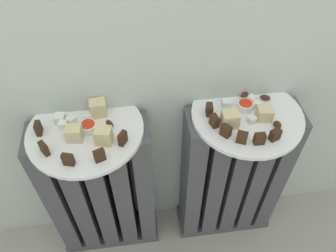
# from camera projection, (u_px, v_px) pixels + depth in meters

# --- Properties ---
(radiator_left) EXTENTS (0.35, 0.12, 0.60)m
(radiator_left) POSITION_uv_depth(u_px,v_px,m) (103.00, 193.00, 1.11)
(radiator_left) COLOR #47474C
(radiator_left) RESTS_ON ground_plane
(radiator_right) EXTENTS (0.35, 0.12, 0.60)m
(radiator_right) POSITION_uv_depth(u_px,v_px,m) (231.00, 178.00, 1.15)
(radiator_right) COLOR #47474C
(radiator_right) RESTS_ON ground_plane
(plate_left) EXTENTS (0.31, 0.31, 0.01)m
(plate_left) POSITION_uv_depth(u_px,v_px,m) (85.00, 130.00, 0.88)
(plate_left) COLOR white
(plate_left) RESTS_ON radiator_left
(plate_right) EXTENTS (0.31, 0.31, 0.01)m
(plate_right) POSITION_uv_depth(u_px,v_px,m) (247.00, 115.00, 0.92)
(plate_right) COLOR white
(plate_right) RESTS_ON radiator_right
(dark_cake_slice_left_0) EXTENTS (0.01, 0.03, 0.04)m
(dark_cake_slice_left_0) POSITION_uv_depth(u_px,v_px,m) (38.00, 128.00, 0.86)
(dark_cake_slice_left_0) COLOR #382114
(dark_cake_slice_left_0) RESTS_ON plate_left
(dark_cake_slice_left_1) EXTENTS (0.03, 0.03, 0.04)m
(dark_cake_slice_left_1) POSITION_uv_depth(u_px,v_px,m) (44.00, 149.00, 0.81)
(dark_cake_slice_left_1) COLOR #382114
(dark_cake_slice_left_1) RESTS_ON plate_left
(dark_cake_slice_left_2) EXTENTS (0.03, 0.02, 0.04)m
(dark_cake_slice_left_2) POSITION_uv_depth(u_px,v_px,m) (68.00, 160.00, 0.79)
(dark_cake_slice_left_2) COLOR #382114
(dark_cake_slice_left_2) RESTS_ON plate_left
(dark_cake_slice_left_3) EXTENTS (0.03, 0.02, 0.04)m
(dark_cake_slice_left_3) POSITION_uv_depth(u_px,v_px,m) (100.00, 155.00, 0.80)
(dark_cake_slice_left_3) COLOR #382114
(dark_cake_slice_left_3) RESTS_ON plate_left
(dark_cake_slice_left_4) EXTENTS (0.03, 0.03, 0.04)m
(dark_cake_slice_left_4) POSITION_uv_depth(u_px,v_px,m) (123.00, 138.00, 0.83)
(dark_cake_slice_left_4) COLOR #382114
(dark_cake_slice_left_4) RESTS_ON plate_left
(marble_cake_slice_left_0) EXTENTS (0.04, 0.04, 0.04)m
(marble_cake_slice_left_0) POSITION_uv_depth(u_px,v_px,m) (74.00, 133.00, 0.84)
(marble_cake_slice_left_0) COLOR beige
(marble_cake_slice_left_0) RESTS_ON plate_left
(marble_cake_slice_left_1) EXTENTS (0.05, 0.04, 0.05)m
(marble_cake_slice_left_1) POSITION_uv_depth(u_px,v_px,m) (98.00, 108.00, 0.90)
(marble_cake_slice_left_1) COLOR beige
(marble_cake_slice_left_1) RESTS_ON plate_left
(marble_cake_slice_left_2) EXTENTS (0.05, 0.04, 0.05)m
(marble_cake_slice_left_2) POSITION_uv_depth(u_px,v_px,m) (104.00, 136.00, 0.83)
(marble_cake_slice_left_2) COLOR beige
(marble_cake_slice_left_2) RESTS_ON plate_left
(turkish_delight_left_0) EXTENTS (0.02, 0.02, 0.02)m
(turkish_delight_left_0) POSITION_uv_depth(u_px,v_px,m) (63.00, 125.00, 0.87)
(turkish_delight_left_0) COLOR white
(turkish_delight_left_0) RESTS_ON plate_left
(turkish_delight_left_1) EXTENTS (0.03, 0.03, 0.03)m
(turkish_delight_left_1) POSITION_uv_depth(u_px,v_px,m) (60.00, 119.00, 0.89)
(turkish_delight_left_1) COLOR white
(turkish_delight_left_1) RESTS_ON plate_left
(turkish_delight_left_2) EXTENTS (0.03, 0.03, 0.02)m
(turkish_delight_left_2) POSITION_uv_depth(u_px,v_px,m) (71.00, 120.00, 0.88)
(turkish_delight_left_2) COLOR white
(turkish_delight_left_2) RESTS_ON plate_left
(turkish_delight_left_3) EXTENTS (0.02, 0.02, 0.02)m
(turkish_delight_left_3) POSITION_uv_depth(u_px,v_px,m) (88.00, 117.00, 0.90)
(turkish_delight_left_3) COLOR white
(turkish_delight_left_3) RESTS_ON plate_left
(medjool_date_left_0) EXTENTS (0.03, 0.03, 0.02)m
(medjool_date_left_0) POSITION_uv_depth(u_px,v_px,m) (79.00, 105.00, 0.93)
(medjool_date_left_0) COLOR #3D1E0F
(medjool_date_left_0) RESTS_ON plate_left
(medjool_date_left_1) EXTENTS (0.03, 0.03, 0.01)m
(medjool_date_left_1) POSITION_uv_depth(u_px,v_px,m) (109.00, 124.00, 0.88)
(medjool_date_left_1) COLOR #3D1E0F
(medjool_date_left_1) RESTS_ON plate_left
(jam_bowl_left) EXTENTS (0.04, 0.04, 0.02)m
(jam_bowl_left) POSITION_uv_depth(u_px,v_px,m) (88.00, 127.00, 0.87)
(jam_bowl_left) COLOR white
(jam_bowl_left) RESTS_ON plate_left
(dark_cake_slice_right_0) EXTENTS (0.02, 0.03, 0.03)m
(dark_cake_slice_right_0) POSITION_uv_depth(u_px,v_px,m) (209.00, 110.00, 0.90)
(dark_cake_slice_right_0) COLOR #382114
(dark_cake_slice_right_0) RESTS_ON plate_right
(dark_cake_slice_right_1) EXTENTS (0.02, 0.03, 0.03)m
(dark_cake_slice_right_1) POSITION_uv_depth(u_px,v_px,m) (214.00, 121.00, 0.88)
(dark_cake_slice_right_1) COLOR #382114
(dark_cake_slice_right_1) RESTS_ON plate_right
(dark_cake_slice_right_2) EXTENTS (0.03, 0.03, 0.03)m
(dark_cake_slice_right_2) POSITION_uv_depth(u_px,v_px,m) (226.00, 131.00, 0.85)
(dark_cake_slice_right_2) COLOR #382114
(dark_cake_slice_right_2) RESTS_ON plate_right
(dark_cake_slice_right_3) EXTENTS (0.03, 0.03, 0.03)m
(dark_cake_slice_right_3) POSITION_uv_depth(u_px,v_px,m) (242.00, 137.00, 0.84)
(dark_cake_slice_right_3) COLOR #382114
(dark_cake_slice_right_3) RESTS_ON plate_right
(dark_cake_slice_right_4) EXTENTS (0.03, 0.02, 0.03)m
(dark_cake_slice_right_4) POSITION_uv_depth(u_px,v_px,m) (260.00, 139.00, 0.83)
(dark_cake_slice_right_4) COLOR #382114
(dark_cake_slice_right_4) RESTS_ON plate_right
(dark_cake_slice_right_5) EXTENTS (0.03, 0.03, 0.03)m
(dark_cake_slice_right_5) POSITION_uv_depth(u_px,v_px,m) (275.00, 135.00, 0.84)
(dark_cake_slice_right_5) COLOR #382114
(dark_cake_slice_right_5) RESTS_ON plate_right
(marble_cake_slice_right_0) EXTENTS (0.04, 0.04, 0.05)m
(marble_cake_slice_right_0) POSITION_uv_depth(u_px,v_px,m) (230.00, 119.00, 0.87)
(marble_cake_slice_right_0) COLOR beige
(marble_cake_slice_right_0) RESTS_ON plate_right
(marble_cake_slice_right_1) EXTENTS (0.04, 0.04, 0.04)m
(marble_cake_slice_right_1) POSITION_uv_depth(u_px,v_px,m) (265.00, 113.00, 0.89)
(marble_cake_slice_right_1) COLOR beige
(marble_cake_slice_right_1) RESTS_ON plate_right
(turkish_delight_right_0) EXTENTS (0.02, 0.02, 0.02)m
(turkish_delight_right_0) POSITION_uv_depth(u_px,v_px,m) (226.00, 104.00, 0.93)
(turkish_delight_right_0) COLOR white
(turkish_delight_right_0) RESTS_ON plate_right
(turkish_delight_right_1) EXTENTS (0.03, 0.03, 0.02)m
(turkish_delight_right_1) POSITION_uv_depth(u_px,v_px,m) (252.00, 120.00, 0.89)
(turkish_delight_right_1) COLOR white
(turkish_delight_right_1) RESTS_ON plate_right
(turkish_delight_right_2) EXTENTS (0.02, 0.02, 0.02)m
(turkish_delight_right_2) POSITION_uv_depth(u_px,v_px,m) (257.00, 104.00, 0.93)
(turkish_delight_right_2) COLOR white
(turkish_delight_right_2) RESTS_ON plate_right
(turkish_delight_right_3) EXTENTS (0.03, 0.03, 0.02)m
(turkish_delight_right_3) POSITION_uv_depth(u_px,v_px,m) (252.00, 99.00, 0.94)
(turkish_delight_right_3) COLOR white
(turkish_delight_right_3) RESTS_ON plate_right
(medjool_date_right_0) EXTENTS (0.03, 0.03, 0.02)m
(medjool_date_right_0) POSITION_uv_depth(u_px,v_px,m) (245.00, 95.00, 0.96)
(medjool_date_right_0) COLOR #3D1E0F
(medjool_date_right_0) RESTS_ON plate_right
(medjool_date_right_1) EXTENTS (0.02, 0.03, 0.02)m
(medjool_date_right_1) POSITION_uv_depth(u_px,v_px,m) (277.00, 125.00, 0.88)
(medjool_date_right_1) COLOR #3D1E0F
(medjool_date_right_1) RESTS_ON plate_right
(medjool_date_right_2) EXTENTS (0.03, 0.03, 0.02)m
(medjool_date_right_2) POSITION_uv_depth(u_px,v_px,m) (265.00, 97.00, 0.95)
(medjool_date_right_2) COLOR #3D1E0F
(medjool_date_right_2) RESTS_ON plate_right
(jam_bowl_right) EXTENTS (0.05, 0.05, 0.02)m
(jam_bowl_right) POSITION_uv_depth(u_px,v_px,m) (245.00, 106.00, 0.92)
(jam_bowl_right) COLOR white
(jam_bowl_right) RESTS_ON plate_right
(fork) EXTENTS (0.05, 0.09, 0.00)m
(fork) POSITION_uv_depth(u_px,v_px,m) (234.00, 121.00, 0.89)
(fork) COLOR silver
(fork) RESTS_ON plate_right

